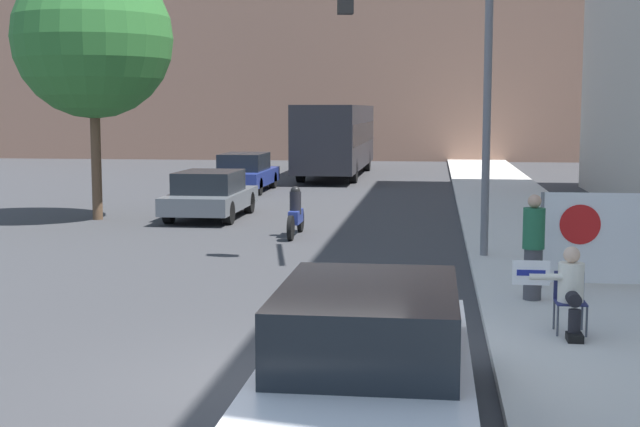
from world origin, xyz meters
name	(u,v)px	position (x,y,z in m)	size (l,w,h in m)	color
ground_plane	(292,387)	(0.00, 0.00, 0.00)	(160.00, 160.00, 0.00)	#38383A
sidewalk_curb	(523,221)	(3.96, 15.00, 0.06)	(3.37, 90.00, 0.13)	beige
seated_protester	(570,289)	(3.35, 2.31, 0.74)	(0.97, 0.77, 1.16)	#474C56
jogger_on_sidewalk	(533,246)	(3.10, 4.45, 0.97)	(0.34, 0.34, 1.65)	#424247
protest_banner	(609,238)	(4.41, 5.42, 0.98)	(2.24, 0.06, 1.60)	slate
traffic_light_pole	(436,56)	(1.54, 8.47, 4.13)	(3.06, 2.83, 5.95)	slate
parked_car_curbside	(369,360)	(0.96, -1.38, 0.73)	(1.89, 4.69, 1.47)	white
car_on_road_nearest	(210,194)	(-4.77, 14.98, 0.69)	(1.88, 4.34, 1.36)	#565B60
car_on_road_midblock	(245,172)	(-5.54, 23.25, 0.72)	(1.80, 4.70, 1.45)	navy
city_bus_on_road	(337,136)	(-2.96, 31.34, 1.87)	(2.56, 11.99, 3.26)	#232328
motorcycle_on_road	(296,215)	(-1.80, 11.76, 0.53)	(0.28, 2.15, 1.23)	navy
street_tree_near_curb	(93,39)	(-7.85, 14.31, 5.01)	(4.40, 4.40, 7.22)	brown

